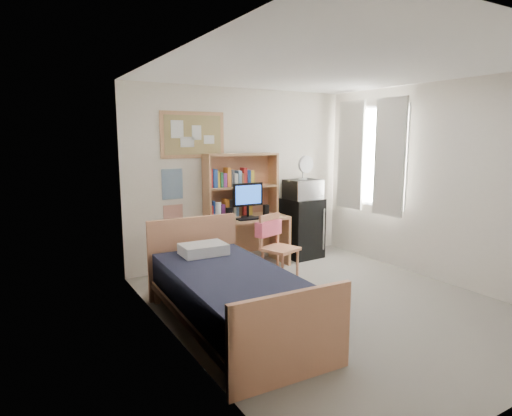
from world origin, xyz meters
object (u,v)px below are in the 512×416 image
bulletin_board (193,135)px  desk (246,242)px  microwave (303,189)px  speaker_left (229,214)px  bed (232,301)px  mini_fridge (301,228)px  desk_chair (280,248)px  monitor (248,201)px  desk_fan (303,169)px  speaker_right (266,210)px

bulletin_board → desk: 1.72m
desk → microwave: (1.02, 0.00, 0.72)m
speaker_left → bed: bearing=-114.2°
speaker_left → bulletin_board: bearing=138.8°
mini_fridge → microwave: (0.00, -0.02, 0.62)m
speaker_left → desk_chair: bearing=-61.6°
monitor → speaker_left: monitor is taller
desk_chair → desk_fan: bearing=21.2°
speaker_left → desk_fan: bearing=4.3°
desk → monitor: 0.62m
monitor → speaker_right: monitor is taller
speaker_left → microwave: bearing=4.3°
bulletin_board → bed: bulletin_board is taller
bulletin_board → monitor: bearing=-28.3°
speaker_right → mini_fridge: bearing=9.5°
desk_chair → desk_fan: 1.57m
microwave → desk_fan: 0.31m
desk → mini_fridge: (1.02, 0.02, 0.10)m
bed → speaker_right: speaker_right is taller
bulletin_board → mini_fridge: 2.24m
desk → mini_fridge: size_ratio=1.27×
desk → monitor: bearing=-90.0°
mini_fridge → bed: 2.80m
desk → desk_fan: 1.45m
desk_chair → mini_fridge: size_ratio=0.95×
desk → bulletin_board: bearing=158.0°
desk_chair → microwave: (0.95, 0.80, 0.64)m
desk_chair → monitor: monitor is taller
mini_fridge → desk_fan: 0.93m
speaker_left → desk_fan: 1.44m
mini_fridge → speaker_left: mini_fridge is taller
desk_chair → bed: 1.55m
mini_fridge → monitor: size_ratio=1.89×
microwave → desk_fan: size_ratio=1.58×
desk_chair → bed: desk_chair is taller
bed → mini_fridge: bearing=41.6°
mini_fridge → desk_chair: bearing=-141.7°
monitor → microwave: 1.03m
mini_fridge → desk_fan: size_ratio=2.85×
desk → speaker_right: size_ratio=7.21×
desk_fan → bulletin_board: bearing=167.4°
monitor → speaker_right: 0.34m
bed → desk_fan: size_ratio=6.45×
speaker_right → speaker_left: bearing=-180.0°
desk → desk_fan: bearing=2.2°
desk → bed: bearing=-121.1°
bed → microwave: bearing=41.2°
monitor → microwave: (1.02, 0.06, 0.10)m
desk → monitor: size_ratio=2.40×
mini_fridge → desk_fan: desk_fan is taller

